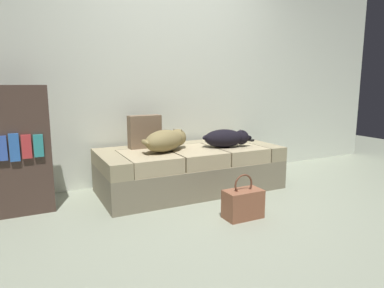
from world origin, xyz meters
name	(u,v)px	position (x,y,z in m)	size (l,w,h in m)	color
ground_plane	(241,221)	(0.00, 0.00, 0.00)	(10.00, 10.00, 0.00)	gray
back_wall	(168,58)	(0.00, 1.51, 1.40)	(6.40, 0.10, 2.80)	silver
couch	(190,169)	(0.00, 0.96, 0.22)	(1.88, 0.86, 0.45)	#7D735D
dog_tan	(166,140)	(-0.28, 0.91, 0.56)	(0.60, 0.46, 0.22)	olive
dog_dark	(227,138)	(0.37, 0.83, 0.54)	(0.55, 0.33, 0.19)	black
tv_remote	(248,140)	(0.82, 1.07, 0.46)	(0.04, 0.15, 0.02)	black
throw_pillow	(145,132)	(-0.41, 1.18, 0.62)	(0.34, 0.12, 0.34)	brown
handbag	(243,203)	(0.05, 0.05, 0.13)	(0.32, 0.18, 0.38)	brown
bookshelf	(15,150)	(-1.62, 1.03, 0.55)	(0.56, 0.30, 1.10)	#48352C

